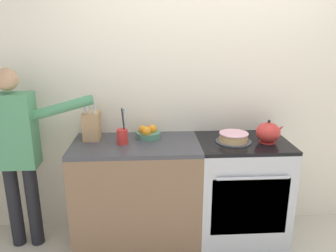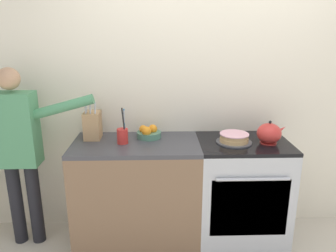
{
  "view_description": "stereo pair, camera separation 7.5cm",
  "coord_description": "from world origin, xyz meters",
  "px_view_note": "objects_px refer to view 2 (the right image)",
  "views": [
    {
      "loc": [
        -0.52,
        -2.26,
        1.83
      ],
      "look_at": [
        -0.37,
        0.27,
        1.08
      ],
      "focal_mm": 35.0,
      "sensor_mm": 36.0,
      "label": 1
    },
    {
      "loc": [
        -0.45,
        -2.27,
        1.83
      ],
      "look_at": [
        -0.37,
        0.27,
        1.08
      ],
      "focal_mm": 35.0,
      "sensor_mm": 36.0,
      "label": 2
    }
  ],
  "objects_px": {
    "utensil_crock": "(123,135)",
    "fruit_bowl": "(149,133)",
    "tea_kettle": "(269,133)",
    "knife_block": "(93,125)",
    "layer_cake": "(234,138)",
    "person_baker": "(19,144)",
    "stove_range": "(241,192)"
  },
  "relations": [
    {
      "from": "fruit_bowl",
      "to": "person_baker",
      "type": "distance_m",
      "value": 1.08
    },
    {
      "from": "layer_cake",
      "to": "knife_block",
      "type": "bearing_deg",
      "value": 173.03
    },
    {
      "from": "utensil_crock",
      "to": "knife_block",
      "type": "bearing_deg",
      "value": 153.33
    },
    {
      "from": "knife_block",
      "to": "person_baker",
      "type": "relative_size",
      "value": 0.21
    },
    {
      "from": "tea_kettle",
      "to": "knife_block",
      "type": "height_order",
      "value": "knife_block"
    },
    {
      "from": "stove_range",
      "to": "fruit_bowl",
      "type": "relative_size",
      "value": 4.43
    },
    {
      "from": "utensil_crock",
      "to": "fruit_bowl",
      "type": "bearing_deg",
      "value": 33.5
    },
    {
      "from": "layer_cake",
      "to": "tea_kettle",
      "type": "distance_m",
      "value": 0.29
    },
    {
      "from": "knife_block",
      "to": "utensil_crock",
      "type": "relative_size",
      "value": 1.08
    },
    {
      "from": "stove_range",
      "to": "layer_cake",
      "type": "bearing_deg",
      "value": -167.56
    },
    {
      "from": "stove_range",
      "to": "person_baker",
      "type": "bearing_deg",
      "value": 179.54
    },
    {
      "from": "stove_range",
      "to": "person_baker",
      "type": "relative_size",
      "value": 0.6
    },
    {
      "from": "layer_cake",
      "to": "person_baker",
      "type": "relative_size",
      "value": 0.19
    },
    {
      "from": "knife_block",
      "to": "person_baker",
      "type": "xyz_separation_m",
      "value": [
        -0.59,
        -0.11,
        -0.13
      ]
    },
    {
      "from": "tea_kettle",
      "to": "person_baker",
      "type": "height_order",
      "value": "person_baker"
    },
    {
      "from": "knife_block",
      "to": "utensil_crock",
      "type": "distance_m",
      "value": 0.3
    },
    {
      "from": "stove_range",
      "to": "knife_block",
      "type": "xyz_separation_m",
      "value": [
        -1.28,
        0.12,
        0.58
      ]
    },
    {
      "from": "knife_block",
      "to": "person_baker",
      "type": "height_order",
      "value": "person_baker"
    },
    {
      "from": "stove_range",
      "to": "utensil_crock",
      "type": "xyz_separation_m",
      "value": [
        -1.01,
        -0.01,
        0.54
      ]
    },
    {
      "from": "stove_range",
      "to": "utensil_crock",
      "type": "bearing_deg",
      "value": -179.46
    },
    {
      "from": "utensil_crock",
      "to": "person_baker",
      "type": "distance_m",
      "value": 0.86
    },
    {
      "from": "stove_range",
      "to": "layer_cake",
      "type": "xyz_separation_m",
      "value": [
        -0.09,
        -0.02,
        0.5
      ]
    },
    {
      "from": "stove_range",
      "to": "utensil_crock",
      "type": "distance_m",
      "value": 1.14
    },
    {
      "from": "fruit_bowl",
      "to": "person_baker",
      "type": "relative_size",
      "value": 0.14
    },
    {
      "from": "tea_kettle",
      "to": "knife_block",
      "type": "xyz_separation_m",
      "value": [
        -1.47,
        0.16,
        0.04
      ]
    },
    {
      "from": "layer_cake",
      "to": "utensil_crock",
      "type": "relative_size",
      "value": 0.96
    },
    {
      "from": "layer_cake",
      "to": "tea_kettle",
      "type": "height_order",
      "value": "tea_kettle"
    },
    {
      "from": "knife_block",
      "to": "person_baker",
      "type": "distance_m",
      "value": 0.62
    },
    {
      "from": "layer_cake",
      "to": "fruit_bowl",
      "type": "distance_m",
      "value": 0.72
    },
    {
      "from": "layer_cake",
      "to": "person_baker",
      "type": "distance_m",
      "value": 1.78
    },
    {
      "from": "layer_cake",
      "to": "person_baker",
      "type": "height_order",
      "value": "person_baker"
    },
    {
      "from": "layer_cake",
      "to": "utensil_crock",
      "type": "bearing_deg",
      "value": 179.34
    }
  ]
}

